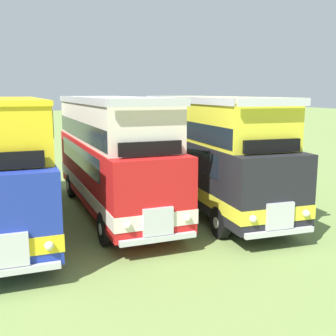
{
  "coord_description": "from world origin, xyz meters",
  "views": [
    {
      "loc": [
        7.98,
        -15.42,
        4.67
      ],
      "look_at": [
        13.67,
        -0.45,
        1.77
      ],
      "focal_mm": 44.54,
      "sensor_mm": 36.0,
      "label": 1
    }
  ],
  "objects": [
    {
      "name": "bus_seventh_in_row",
      "position": [
        7.75,
        -0.14,
        2.47
      ],
      "size": [
        2.65,
        10.9,
        4.49
      ],
      "color": "#1E339E",
      "rests_on": "ground"
    },
    {
      "name": "bus_eighth_in_row",
      "position": [
        11.63,
        0.35,
        2.36
      ],
      "size": [
        2.74,
        10.22,
        4.52
      ],
      "color": "red",
      "rests_on": "ground"
    },
    {
      "name": "bus_ninth_in_row",
      "position": [
        15.51,
        -0.21,
        2.36
      ],
      "size": [
        3.03,
        10.69,
        4.52
      ],
      "color": "black",
      "rests_on": "ground"
    }
  ]
}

